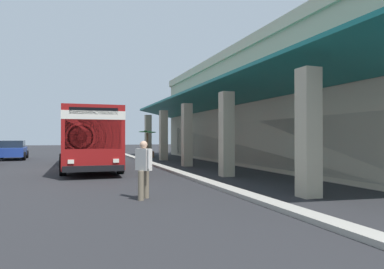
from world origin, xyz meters
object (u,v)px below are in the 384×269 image
at_px(potted_palm, 147,151).
at_px(transit_bus, 90,135).
at_px(parked_sedan_blue, 13,150).
at_px(pedestrian, 144,167).

bearing_deg(potted_palm, transit_bus, -29.65).
relative_size(parked_sedan_blue, potted_palm, 1.90).
xyz_separation_m(transit_bus, pedestrian, (10.71, 0.94, -0.94)).
xyz_separation_m(transit_bus, parked_sedan_blue, (-9.63, -5.36, -1.10)).
distance_m(transit_bus, parked_sedan_blue, 11.08).
height_order(parked_sedan_blue, pedestrian, pedestrian).
distance_m(parked_sedan_blue, pedestrian, 21.29).
xyz_separation_m(parked_sedan_blue, pedestrian, (20.34, 6.30, 0.16)).
height_order(parked_sedan_blue, potted_palm, potted_palm).
height_order(transit_bus, pedestrian, transit_bus).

